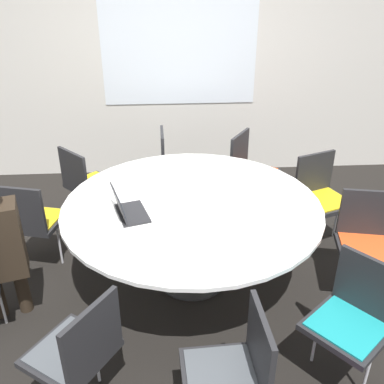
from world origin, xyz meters
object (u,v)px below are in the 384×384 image
chair_4 (367,237)px  chair_2 (235,369)px  laptop (126,209)px  chair_7 (175,161)px  chair_1 (78,348)px  chair_5 (321,192)px  chair_9 (31,217)px  chair_8 (86,181)px  chair_3 (354,314)px  chair_6 (250,166)px

chair_4 → chair_2: bearing=54.9°
laptop → chair_7: bearing=-31.3°
chair_1 → laptop: size_ratio=2.18×
chair_7 → chair_5: bearing=57.8°
chair_5 → chair_7: (-1.36, 0.81, 0.00)m
chair_1 → chair_9: (-0.64, 1.45, 0.00)m
chair_8 → chair_9: bearing=-70.9°
chair_3 → chair_7: size_ratio=1.00×
chair_4 → chair_6: size_ratio=1.00×
chair_4 → laptop: laptop is taller
laptop → chair_2: bearing=-169.3°
chair_3 → chair_6: 2.22m
chair_7 → chair_9: (-1.25, -1.10, 0.00)m
chair_1 → chair_4: (2.07, 0.97, 0.00)m
chair_2 → chair_5: same height
chair_3 → chair_6: size_ratio=1.00×
chair_3 → chair_9: bearing=21.1°
chair_2 → chair_1: bearing=74.4°
chair_5 → chair_8: same height
chair_3 → chair_7: same height
chair_9 → chair_7: bearing=55.6°
chair_2 → chair_9: size_ratio=1.00×
chair_7 → chair_9: 1.67m
chair_3 → chair_7: bearing=-16.2°
chair_1 → chair_6: size_ratio=1.00×
chair_4 → chair_7: size_ratio=1.00×
chair_5 → chair_3: bearing=56.8°
laptop → chair_6: bearing=-58.4°
chair_9 → laptop: size_ratio=2.18×
chair_3 → laptop: laptop is taller
chair_2 → chair_5: (1.12, 1.93, 0.00)m
chair_8 → laptop: bearing=-19.1°
chair_1 → chair_7: bearing=20.4°
chair_1 → laptop: bearing=22.2°
chair_4 → chair_6: bearing=-53.0°
chair_2 → chair_5: bearing=-32.9°
chair_6 → chair_7: size_ratio=1.00×
chair_1 → chair_6: same height
chair_3 → chair_2: bearing=74.6°
chair_7 → laptop: 1.60m
chair_1 → laptop: 1.09m
chair_2 → chair_6: bearing=-15.2°
chair_2 → chair_3: 0.86m
chair_7 → laptop: size_ratio=2.18×
laptop → chair_1: bearing=151.6°
chair_1 → chair_7: (0.61, 2.55, 0.00)m
laptop → chair_4: bearing=-108.4°
chair_3 → chair_4: same height
chair_1 → chair_6: 2.75m
chair_6 → chair_8: 1.70m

